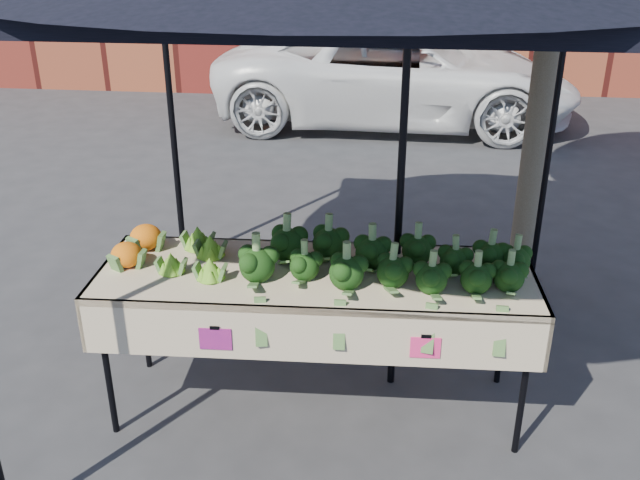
# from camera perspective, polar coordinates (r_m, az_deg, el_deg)

# --- Properties ---
(ground) EXTENTS (90.00, 90.00, 0.00)m
(ground) POSITION_cam_1_polar(r_m,az_deg,el_deg) (4.35, -2.52, -13.03)
(ground) COLOR #2C2C2F
(table) EXTENTS (2.43, 0.90, 0.90)m
(table) POSITION_cam_1_polar(r_m,az_deg,el_deg) (4.06, -0.33, -8.25)
(table) COLOR beige
(table) RESTS_ON ground
(canopy) EXTENTS (3.16, 3.16, 2.74)m
(canopy) POSITION_cam_1_polar(r_m,az_deg,el_deg) (3.99, 1.57, 5.81)
(canopy) COLOR black
(canopy) RESTS_ON ground
(broccoli_heap) EXTENTS (1.58, 0.55, 0.23)m
(broccoli_heap) POSITION_cam_1_polar(r_m,az_deg,el_deg) (3.78, 5.57, -1.16)
(broccoli_heap) COLOR #14320A
(broccoli_heap) RESTS_ON table
(romanesco_cluster) EXTENTS (0.41, 0.55, 0.18)m
(romanesco_cluster) POSITION_cam_1_polar(r_m,az_deg,el_deg) (3.96, -9.89, -0.66)
(romanesco_cluster) COLOR #81C134
(romanesco_cluster) RESTS_ON table
(cauliflower_pair) EXTENTS (0.21, 0.41, 0.16)m
(cauliflower_pair) POSITION_cam_1_polar(r_m,az_deg,el_deg) (4.10, -14.74, -0.33)
(cauliflower_pair) COLOR orange
(cauliflower_pair) RESTS_ON table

